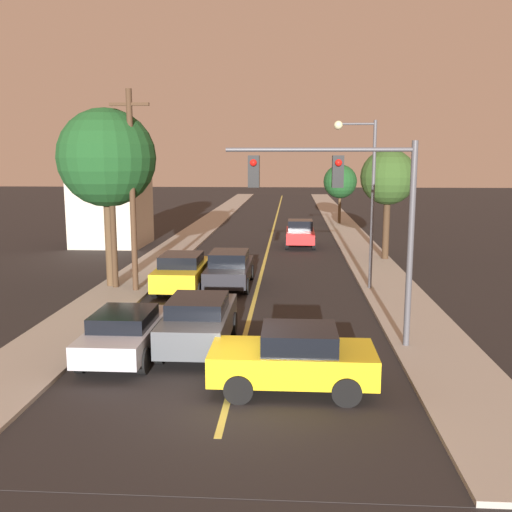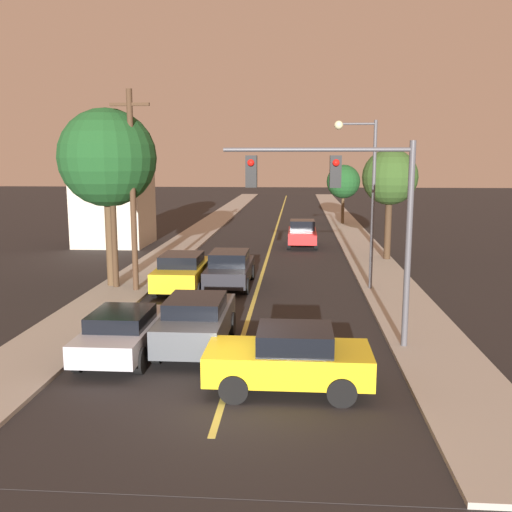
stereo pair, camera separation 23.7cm
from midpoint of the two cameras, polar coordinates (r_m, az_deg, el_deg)
The scene contains 18 objects.
ground_plane at distance 13.77m, azimuth -3.28°, elevation -13.99°, with size 200.00×200.00×0.00m, color black.
road_surface at distance 48.86m, azimuth 1.73°, elevation 3.21°, with size 8.87×80.00×0.01m.
sidewalk_left at distance 49.36m, azimuth -4.89°, elevation 3.31°, with size 2.50×80.00×0.12m.
sidewalk_right at distance 49.00m, azimuth 8.40°, elevation 3.20°, with size 2.50×80.00×0.12m.
car_near_lane_front at distance 16.88m, azimuth -6.13°, elevation -6.49°, with size 1.93×4.33×1.58m.
car_near_lane_second at distance 24.89m, azimuth -2.94°, elevation -1.24°, with size 1.91×4.62×1.58m.
car_outer_lane_front at distance 16.60m, azimuth -13.30°, elevation -7.37°, with size 1.88×4.25×1.36m.
car_outer_lane_second at distance 24.51m, azimuth -7.66°, elevation -1.52°, with size 1.98×4.49×1.56m.
car_far_oncoming at distance 36.23m, azimuth 4.25°, elevation 2.28°, with size 1.87×3.87×1.70m.
car_crossing_right at distance 13.91m, azimuth 3.30°, elevation -10.18°, with size 3.95×1.93×1.56m.
traffic_signal_mast at distance 16.43m, azimuth 8.92°, elevation 5.59°, with size 5.37×0.42×5.91m.
streetlamp_right at distance 24.05m, azimuth 10.42°, elevation 7.30°, with size 1.74×0.36×6.95m.
utility_pole_left at distance 23.83m, azimuth -12.57°, elevation 6.64°, with size 1.60×0.24×8.14m.
tree_left_near at distance 24.96m, azimuth -14.98°, elevation 9.39°, with size 4.10×4.10×7.50m.
tree_left_far at distance 24.56m, azimuth -14.61°, elevation 8.83°, with size 2.82×2.82×6.61m.
tree_right_near at distance 48.63m, azimuth 8.28°, elevation 7.36°, with size 2.80×2.80×4.92m.
tree_right_far at distance 31.58m, azimuth 12.86°, elevation 7.63°, with size 2.97×2.97×5.93m.
domed_building_left at distance 37.81m, azimuth -14.51°, elevation 6.81°, with size 4.36×4.36×8.00m.
Camera 1 is at (1.43, -12.53, 5.53)m, focal length 40.00 mm.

